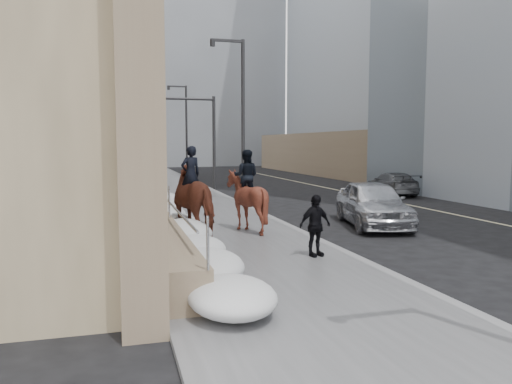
% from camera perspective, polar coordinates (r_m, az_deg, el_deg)
% --- Properties ---
extents(ground, '(140.00, 140.00, 0.00)m').
position_cam_1_polar(ground, '(10.88, 2.11, -10.32)').
color(ground, black).
rests_on(ground, ground).
extents(sidewalk, '(5.00, 80.00, 0.12)m').
position_cam_1_polar(sidewalk, '(20.42, -6.57, -2.69)').
color(sidewalk, '#4F4F51').
rests_on(sidewalk, ground).
extents(curb, '(0.24, 80.00, 0.12)m').
position_cam_1_polar(curb, '(21.00, 0.51, -2.43)').
color(curb, slate).
rests_on(curb, ground).
extents(lane_line, '(0.15, 70.00, 0.01)m').
position_cam_1_polar(lane_line, '(24.41, 18.57, -1.73)').
color(lane_line, '#BFB78C').
rests_on(lane_line, ground).
extents(limestone_building, '(6.10, 44.00, 18.00)m').
position_cam_1_polar(limestone_building, '(30.57, -20.17, 16.40)').
color(limestone_building, '#887759').
rests_on(limestone_building, ground).
extents(bg_building_mid, '(30.00, 12.00, 28.00)m').
position_cam_1_polar(bg_building_mid, '(71.19, -10.13, 14.37)').
color(bg_building_mid, slate).
rests_on(bg_building_mid, ground).
extents(bg_building_far, '(24.00, 12.00, 20.00)m').
position_cam_1_polar(bg_building_far, '(82.30, -17.99, 10.18)').
color(bg_building_far, gray).
rests_on(bg_building_far, ground).
extents(streetlight_mid, '(1.71, 0.24, 8.00)m').
position_cam_1_polar(streetlight_mid, '(24.74, -1.85, 9.27)').
color(streetlight_mid, '#2D2D30').
rests_on(streetlight_mid, ground).
extents(streetlight_far, '(1.71, 0.24, 8.00)m').
position_cam_1_polar(streetlight_far, '(44.39, -8.16, 7.57)').
color(streetlight_far, '#2D2D30').
rests_on(streetlight_far, ground).
extents(traffic_signal, '(4.10, 0.22, 6.00)m').
position_cam_1_polar(traffic_signal, '(32.41, -6.45, 7.33)').
color(traffic_signal, '#2D2D30').
rests_on(traffic_signal, ground).
extents(snow_bank, '(1.70, 18.10, 0.76)m').
position_cam_1_polar(snow_bank, '(18.33, -10.01, -2.39)').
color(snow_bank, silver).
rests_on(snow_bank, sidewalk).
extents(mounted_horse_left, '(2.00, 2.93, 2.79)m').
position_cam_1_polar(mounted_horse_left, '(15.22, -6.57, -0.81)').
color(mounted_horse_left, '#512418').
rests_on(mounted_horse_left, sidewalk).
extents(mounted_horse_right, '(2.20, 2.30, 2.66)m').
position_cam_1_polar(mounted_horse_right, '(16.26, -1.13, -0.61)').
color(mounted_horse_right, '#512217').
rests_on(mounted_horse_right, sidewalk).
extents(pedestrian, '(0.99, 0.60, 1.58)m').
position_cam_1_polar(pedestrian, '(12.75, 6.76, -3.81)').
color(pedestrian, black).
rests_on(pedestrian, sidewalk).
extents(car_silver, '(3.02, 5.21, 1.67)m').
position_cam_1_polar(car_silver, '(18.48, 13.18, -1.25)').
color(car_silver, silver).
rests_on(car_silver, ground).
extents(car_grey, '(2.60, 4.80, 1.32)m').
position_cam_1_polar(car_grey, '(30.05, 15.30, 0.93)').
color(car_grey, '#4F5156').
rests_on(car_grey, ground).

